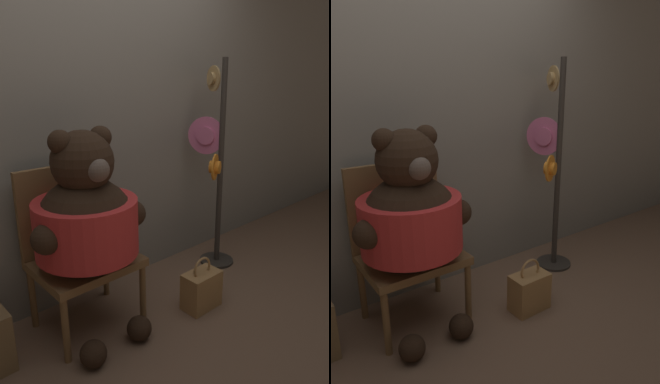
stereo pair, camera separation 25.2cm
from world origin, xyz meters
TOP-DOWN VIEW (x-y plane):
  - ground_plane at (0.00, 0.00)m, footprint 14.00×14.00m
  - wall_back at (0.00, 0.67)m, footprint 8.00×0.10m
  - chair at (-0.28, 0.38)m, footprint 0.59×0.48m
  - teddy_bear at (-0.30, 0.21)m, footprint 0.71×0.62m
  - hat_display_rack at (0.93, 0.32)m, footprint 0.40×0.40m
  - handbag_on_ground at (0.37, -0.06)m, footprint 0.26×0.16m

SIDE VIEW (x-z plane):
  - ground_plane at x=0.00m, z-range 0.00..0.00m
  - handbag_on_ground at x=0.37m, z-range -0.05..0.32m
  - chair at x=-0.28m, z-range 0.03..1.02m
  - teddy_bear at x=-0.30m, z-range 0.11..1.35m
  - hat_display_rack at x=0.93m, z-range -0.01..1.62m
  - wall_back at x=0.00m, z-range 0.00..2.56m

